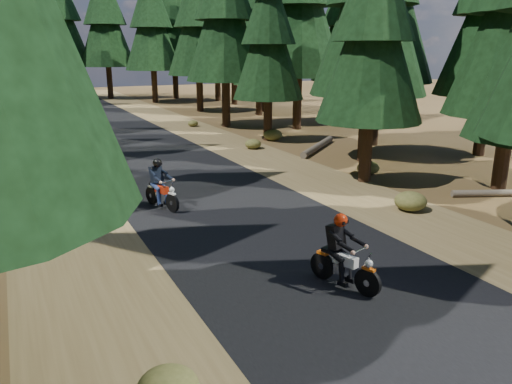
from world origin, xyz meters
TOP-DOWN VIEW (x-y plane):
  - ground at (0.00, 0.00)m, footprint 120.00×120.00m
  - road at (0.00, 5.00)m, footprint 6.00×100.00m
  - shoulder_l at (-4.60, 5.00)m, footprint 3.20×100.00m
  - shoulder_r at (4.60, 5.00)m, footprint 3.20×100.00m
  - log_near at (7.93, 10.51)m, footprint 3.85×3.40m
  - log_far at (8.99, 0.73)m, footprint 3.35×1.66m
  - understory_shrubs at (0.48, 7.04)m, footprint 15.52×30.57m
  - rider_lead at (0.12, -2.38)m, footprint 1.05×1.85m
  - rider_follow at (-1.74, 4.61)m, footprint 1.03×1.83m

SIDE VIEW (x-z plane):
  - ground at x=0.00m, z-range 0.00..0.00m
  - shoulder_l at x=-4.60m, z-range 0.00..0.01m
  - shoulder_r at x=4.60m, z-range 0.00..0.01m
  - road at x=0.00m, z-range 0.00..0.01m
  - log_far at x=8.99m, z-range 0.00..0.24m
  - log_near at x=7.93m, z-range 0.00..0.32m
  - understory_shrubs at x=0.48m, z-range -0.04..0.58m
  - rider_follow at x=-1.74m, z-range -0.25..1.31m
  - rider_lead at x=0.12m, z-range -0.26..1.32m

